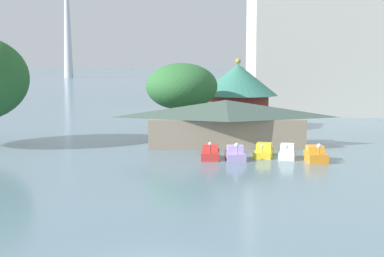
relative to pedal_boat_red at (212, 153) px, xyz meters
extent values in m
cube|color=red|center=(0.00, -0.07, -0.16)|extent=(1.70, 2.86, 0.69)
cube|color=#E8423C|center=(0.02, 0.27, 0.47)|extent=(1.38, 1.32, 0.57)
cylinder|color=red|center=(-0.07, -1.18, 0.53)|extent=(0.14, 0.14, 0.68)
sphere|color=white|center=(-0.07, -1.18, 1.01)|extent=(0.29, 0.29, 0.29)
cube|color=#B299D8|center=(2.14, -0.52, -0.19)|extent=(1.69, 2.37, 0.62)
cube|color=#C8ADF0|center=(2.13, -0.23, 0.42)|extent=(1.41, 1.09, 0.59)
cylinder|color=#B299D8|center=(2.17, -1.44, 0.44)|extent=(0.14, 0.14, 0.63)
sphere|color=white|center=(2.17, -1.44, 0.94)|extent=(0.38, 0.38, 0.38)
cube|color=yellow|center=(4.77, 0.98, -0.23)|extent=(2.20, 3.13, 0.55)
cube|color=yellow|center=(4.86, 1.33, 0.37)|extent=(1.58, 1.56, 0.64)
cylinder|color=yellow|center=(4.48, -0.11, 0.28)|extent=(0.14, 0.14, 0.45)
sphere|color=white|center=(4.48, -0.11, 0.64)|extent=(0.28, 0.28, 0.28)
cube|color=white|center=(6.68, 0.04, -0.22)|extent=(1.86, 2.51, 0.56)
cube|color=white|center=(6.75, 0.31, 0.43)|extent=(1.36, 1.26, 0.73)
cylinder|color=white|center=(6.47, -0.84, 0.31)|extent=(0.14, 0.14, 0.50)
sphere|color=white|center=(6.47, -0.84, 0.72)|extent=(0.33, 0.33, 0.33)
cube|color=orange|center=(8.88, -1.25, -0.11)|extent=(1.61, 2.82, 0.79)
cube|color=gold|center=(8.88, -0.90, 0.54)|extent=(1.36, 1.28, 0.52)
cylinder|color=orange|center=(8.87, -2.37, 0.54)|extent=(0.14, 0.14, 0.52)
sphere|color=white|center=(8.87, -2.37, 1.00)|extent=(0.40, 0.40, 0.40)
cube|color=gray|center=(1.79, 7.28, 0.94)|extent=(15.16, 5.28, 2.89)
pyramid|color=#42564C|center=(1.79, 7.28, 3.26)|extent=(16.37, 6.07, 1.75)
cylinder|color=#993328|center=(4.24, 22.20, 1.61)|extent=(7.82, 7.82, 4.22)
cone|color=#387F6B|center=(4.24, 22.20, 5.69)|extent=(10.10, 10.10, 3.96)
sphere|color=#B7993D|center=(4.24, 22.20, 8.02)|extent=(0.70, 0.70, 0.70)
cylinder|color=brown|center=(-2.76, 14.41, 1.01)|extent=(0.52, 0.52, 3.03)
ellipsoid|color=#337038|center=(-2.76, 14.41, 5.17)|extent=(8.07, 8.07, 5.27)
cube|color=beige|center=(24.85, 42.20, 13.15)|extent=(33.71, 14.90, 27.30)
camera|label=1|loc=(-1.60, -45.69, 7.79)|focal=49.82mm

